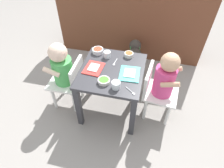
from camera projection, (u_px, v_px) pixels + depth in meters
ground_plane at (112, 106)px, 1.93m from camera, size 7.00×7.00×0.00m
kitchen_cabinet_back at (131, 19)px, 2.32m from camera, size 1.72×0.32×0.88m
dining_table at (112, 78)px, 1.66m from camera, size 0.52×0.56×0.48m
seated_child_left at (63, 69)px, 1.68m from camera, size 0.28×0.28×0.68m
seated_child_right at (163, 80)px, 1.58m from camera, size 0.31×0.31×0.69m
dog at (135, 56)px, 2.17m from camera, size 0.21×0.43×0.33m
food_tray_left at (94, 68)px, 1.61m from camera, size 0.16×0.19×0.02m
food_tray_right at (130, 74)px, 1.56m from camera, size 0.17×0.20×0.02m
water_cup_left at (107, 55)px, 1.71m from camera, size 0.06×0.06×0.06m
water_cup_right at (116, 85)px, 1.43m from camera, size 0.07×0.07×0.06m
cereal_bowl_right_side at (129, 54)px, 1.72m from camera, size 0.08×0.08×0.04m
veggie_bowl_near at (98, 51)px, 1.76m from camera, size 0.10×0.10×0.04m
cereal_bowl_left_side at (104, 81)px, 1.48m from camera, size 0.09×0.09×0.03m
spoon_by_left_tray at (131, 92)px, 1.42m from camera, size 0.09×0.07×0.01m
spoon_by_right_tray at (115, 63)px, 1.66m from camera, size 0.03×0.10×0.01m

